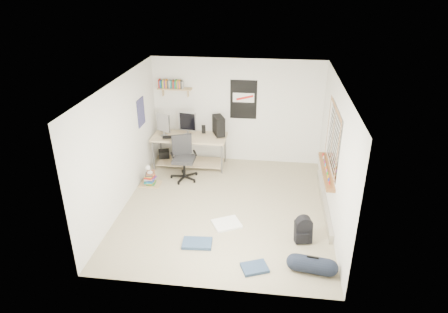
# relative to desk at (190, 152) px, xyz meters

# --- Properties ---
(floor) EXTENTS (4.00, 4.50, 0.01)m
(floor) POSITION_rel_desk_xyz_m (1.06, -1.76, -0.37)
(floor) COLOR gray
(floor) RESTS_ON ground
(ceiling) EXTENTS (4.00, 4.50, 0.01)m
(ceiling) POSITION_rel_desk_xyz_m (1.06, -1.76, 2.14)
(ceiling) COLOR white
(ceiling) RESTS_ON ground
(back_wall) EXTENTS (4.00, 0.01, 2.50)m
(back_wall) POSITION_rel_desk_xyz_m (1.06, 0.50, 0.89)
(back_wall) COLOR silver
(back_wall) RESTS_ON ground
(left_wall) EXTENTS (0.01, 4.50, 2.50)m
(left_wall) POSITION_rel_desk_xyz_m (-0.94, -1.76, 0.89)
(left_wall) COLOR silver
(left_wall) RESTS_ON ground
(right_wall) EXTENTS (0.01, 4.50, 2.50)m
(right_wall) POSITION_rel_desk_xyz_m (3.07, -1.76, 0.89)
(right_wall) COLOR silver
(right_wall) RESTS_ON ground
(desk) EXTENTS (1.87, 1.18, 0.79)m
(desk) POSITION_rel_desk_xyz_m (0.00, 0.00, 0.00)
(desk) COLOR #D1B591
(desk) RESTS_ON floor
(monitor_left) EXTENTS (0.38, 0.27, 0.42)m
(monitor_left) POSITION_rel_desk_xyz_m (-0.59, -0.06, 0.64)
(monitor_left) COLOR #B8B8BE
(monitor_left) RESTS_ON desk
(monitor_right) EXTENTS (0.42, 0.17, 0.46)m
(monitor_right) POSITION_rel_desk_xyz_m (-0.05, 0.07, 0.65)
(monitor_right) COLOR #A8A9AD
(monitor_right) RESTS_ON desk
(pc_tower) EXTENTS (0.35, 0.47, 0.44)m
(pc_tower) POSITION_rel_desk_xyz_m (0.67, 0.14, 0.64)
(pc_tower) COLOR black
(pc_tower) RESTS_ON desk
(keyboard) EXTENTS (0.43, 0.23, 0.02)m
(keyboard) POSITION_rel_desk_xyz_m (-0.38, -0.19, 0.43)
(keyboard) COLOR black
(keyboard) RESTS_ON desk
(speaker_left) EXTENTS (0.11, 0.11, 0.18)m
(speaker_left) POSITION_rel_desk_xyz_m (-0.69, 0.20, 0.52)
(speaker_left) COLOR black
(speaker_left) RESTS_ON desk
(speaker_right) EXTENTS (0.11, 0.11, 0.18)m
(speaker_right) POSITION_rel_desk_xyz_m (0.31, 0.18, 0.51)
(speaker_right) COLOR black
(speaker_right) RESTS_ON desk
(office_chair) EXTENTS (0.84, 0.84, 0.99)m
(office_chair) POSITION_rel_desk_xyz_m (0.00, -0.67, 0.12)
(office_chair) COLOR #252527
(office_chair) RESTS_ON floor
(wall_shelf) EXTENTS (0.80, 0.22, 0.24)m
(wall_shelf) POSITION_rel_desk_xyz_m (-0.39, 0.38, 1.42)
(wall_shelf) COLOR tan
(wall_shelf) RESTS_ON back_wall
(poster_back_wall) EXTENTS (0.62, 0.03, 0.92)m
(poster_back_wall) POSITION_rel_desk_xyz_m (1.21, 0.47, 1.19)
(poster_back_wall) COLOR black
(poster_back_wall) RESTS_ON back_wall
(poster_left_wall) EXTENTS (0.02, 0.42, 0.60)m
(poster_left_wall) POSITION_rel_desk_xyz_m (-0.92, -0.56, 1.14)
(poster_left_wall) COLOR navy
(poster_left_wall) RESTS_ON left_wall
(window) EXTENTS (0.10, 1.50, 1.26)m
(window) POSITION_rel_desk_xyz_m (3.01, -1.46, 1.08)
(window) COLOR brown
(window) RESTS_ON right_wall
(baseboard_heater) EXTENTS (0.08, 2.50, 0.18)m
(baseboard_heater) POSITION_rel_desk_xyz_m (3.02, -1.46, -0.28)
(baseboard_heater) COLOR #B7B2A8
(baseboard_heater) RESTS_ON floor
(backpack) EXTENTS (0.33, 0.28, 0.39)m
(backpack) POSITION_rel_desk_xyz_m (2.53, -2.68, -0.16)
(backpack) COLOR black
(backpack) RESTS_ON floor
(duffel_bag) EXTENTS (0.31, 0.31, 0.54)m
(duffel_bag) POSITION_rel_desk_xyz_m (2.63, -3.45, -0.22)
(duffel_bag) COLOR black
(duffel_bag) RESTS_ON floor
(tshirt) EXTENTS (0.62, 0.59, 0.04)m
(tshirt) POSITION_rel_desk_xyz_m (1.17, -2.35, -0.34)
(tshirt) COLOR silver
(tshirt) RESTS_ON floor
(jeans_a) EXTENTS (0.52, 0.35, 0.05)m
(jeans_a) POSITION_rel_desk_xyz_m (0.74, -3.01, -0.33)
(jeans_a) COLOR navy
(jeans_a) RESTS_ON floor
(jeans_b) EXTENTS (0.49, 0.43, 0.05)m
(jeans_b) POSITION_rel_desk_xyz_m (1.75, -3.50, -0.34)
(jeans_b) COLOR #233550
(jeans_b) RESTS_ON floor
(book_stack) EXTENTS (0.47, 0.41, 0.29)m
(book_stack) POSITION_rel_desk_xyz_m (-0.69, -1.03, -0.22)
(book_stack) COLOR olive
(book_stack) RESTS_ON floor
(desk_lamp) EXTENTS (0.16, 0.22, 0.19)m
(desk_lamp) POSITION_rel_desk_xyz_m (-0.67, -1.05, 0.02)
(desk_lamp) COLOR white
(desk_lamp) RESTS_ON book_stack
(subwoofer) EXTENTS (0.32, 0.32, 0.28)m
(subwoofer) POSITION_rel_desk_xyz_m (-0.69, 0.15, -0.22)
(subwoofer) COLOR black
(subwoofer) RESTS_ON floor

